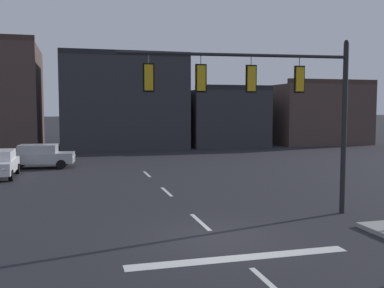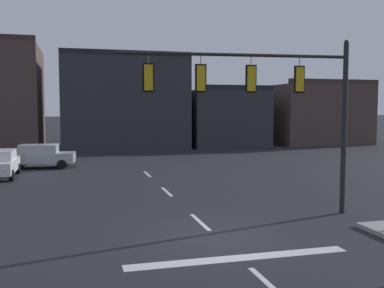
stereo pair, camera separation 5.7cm
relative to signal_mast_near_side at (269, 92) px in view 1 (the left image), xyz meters
The scene contains 6 objects.
ground_plane 5.84m from the signal_mast_near_side, 141.16° to the right, with size 400.00×400.00×0.00m, color #232328.
stop_bar_paint 6.83m from the signal_mast_near_side, 122.85° to the right, with size 6.40×0.50×0.01m, color silver.
lane_centreline 5.42m from the signal_mast_near_side, behind, with size 0.16×26.40×0.01m.
signal_mast_near_side is the anchor object (origin of this frame).
car_lot_nearside 19.32m from the signal_mast_near_side, 119.38° to the left, with size 4.59×2.28×1.61m.
building_row 31.72m from the signal_mast_near_side, 91.11° to the left, with size 47.22×12.14×10.47m.
Camera 1 is at (-4.38, -13.23, 4.14)m, focal length 41.74 mm.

